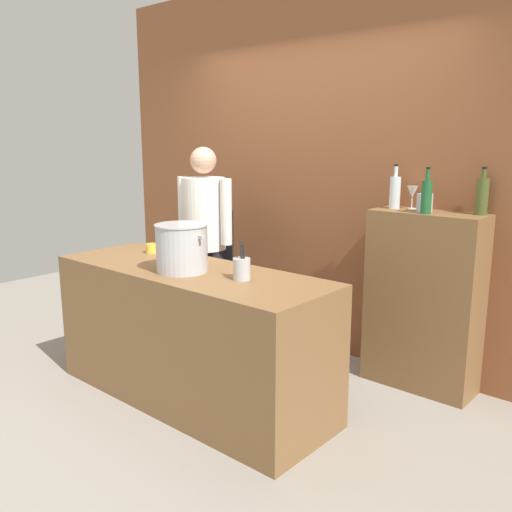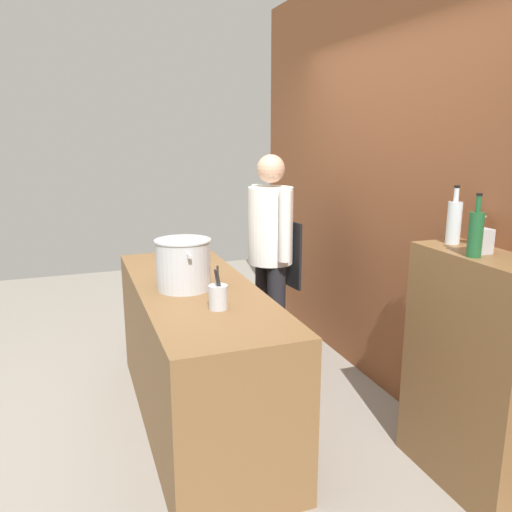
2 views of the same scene
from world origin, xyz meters
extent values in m
plane|color=gray|center=(0.00, 0.00, 0.00)|extent=(8.00, 8.00, 0.00)
cube|color=brown|center=(0.00, 1.40, 1.50)|extent=(4.40, 0.10, 3.00)
cube|color=brown|center=(0.00, 0.00, 0.45)|extent=(2.00, 0.70, 0.90)
cube|color=brown|center=(1.07, 1.19, 0.62)|extent=(0.76, 0.32, 1.24)
cylinder|color=black|center=(-0.52, 0.74, 0.42)|extent=(0.14, 0.14, 0.84)
cylinder|color=black|center=(-0.72, 0.72, 0.42)|extent=(0.14, 0.14, 0.84)
cylinder|color=white|center=(-0.62, 0.73, 1.13)|extent=(0.34, 0.34, 0.58)
cube|color=black|center=(-0.64, 0.91, 0.89)|extent=(0.30, 0.06, 0.52)
cylinder|color=white|center=(-0.40, 0.76, 1.16)|extent=(0.09, 0.09, 0.52)
cylinder|color=white|center=(-0.83, 0.70, 1.16)|extent=(0.09, 0.09, 0.52)
sphere|color=tan|center=(-0.62, 0.73, 1.55)|extent=(0.21, 0.21, 0.21)
cylinder|color=#B7BABF|center=(0.02, -0.08, 1.05)|extent=(0.32, 0.32, 0.29)
cylinder|color=#B7BABF|center=(0.02, -0.08, 1.20)|extent=(0.34, 0.34, 0.01)
cube|color=#B7BABF|center=(-0.16, -0.08, 1.14)|extent=(0.04, 0.02, 0.02)
cube|color=#B7BABF|center=(0.20, -0.08, 1.14)|extent=(0.04, 0.02, 0.02)
cylinder|color=#B7BABF|center=(0.44, 0.02, 0.97)|extent=(0.10, 0.10, 0.13)
cylinder|color=#262626|center=(0.44, 0.02, 1.03)|extent=(0.03, 0.02, 0.22)
cylinder|color=#262626|center=(0.45, 0.02, 1.02)|extent=(0.02, 0.04, 0.20)
cylinder|color=#262626|center=(0.46, 0.02, 1.02)|extent=(0.03, 0.05, 0.20)
cylinder|color=yellow|center=(-0.59, 0.17, 0.93)|extent=(0.09, 0.09, 0.07)
cylinder|color=#1E592D|center=(1.09, 1.09, 1.35)|extent=(0.07, 0.07, 0.21)
cylinder|color=#1E592D|center=(1.09, 1.09, 1.49)|extent=(0.02, 0.02, 0.08)
cylinder|color=black|center=(1.09, 1.09, 1.54)|extent=(0.03, 0.03, 0.01)
cylinder|color=silver|center=(0.80, 1.21, 1.35)|extent=(0.07, 0.07, 0.22)
cylinder|color=silver|center=(0.80, 1.21, 1.50)|extent=(0.03, 0.03, 0.07)
cylinder|color=black|center=(0.80, 1.21, 1.54)|extent=(0.03, 0.03, 0.01)
cylinder|color=#475123|center=(1.37, 1.28, 1.36)|extent=(0.08, 0.08, 0.23)
cylinder|color=#475123|center=(1.37, 1.28, 1.50)|extent=(0.03, 0.03, 0.06)
cylinder|color=black|center=(1.37, 1.28, 1.54)|extent=(0.03, 0.03, 0.01)
cylinder|color=silver|center=(0.90, 1.28, 1.25)|extent=(0.06, 0.06, 0.01)
cylinder|color=silver|center=(0.90, 1.28, 1.28)|extent=(0.01, 0.01, 0.07)
cone|color=silver|center=(0.90, 1.28, 1.36)|extent=(0.07, 0.07, 0.08)
cube|color=#B2B2B7|center=(1.04, 1.18, 1.30)|extent=(0.08, 0.08, 0.12)
camera|label=1|loc=(2.58, -2.31, 1.72)|focal=38.44mm
camera|label=2|loc=(2.98, -0.69, 1.82)|focal=36.40mm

